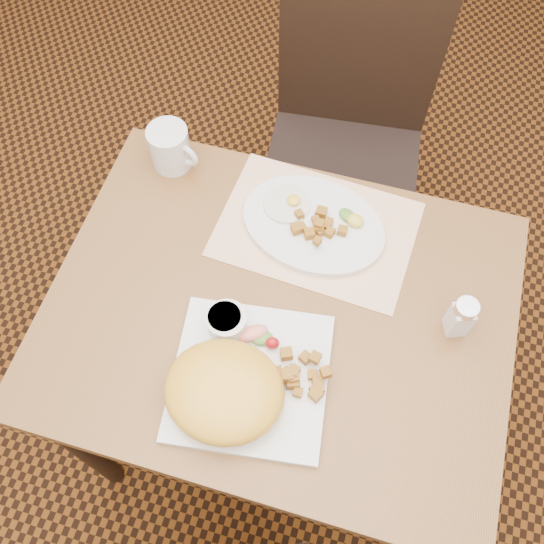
% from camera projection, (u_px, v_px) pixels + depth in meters
% --- Properties ---
extents(ground, '(8.00, 8.00, 0.00)m').
position_uv_depth(ground, '(277.00, 413.00, 1.84)').
color(ground, black).
rests_on(ground, ground).
extents(table, '(0.90, 0.70, 0.75)m').
position_uv_depth(table, '(279.00, 331.00, 1.27)').
color(table, brown).
rests_on(table, ground).
extents(chair_far, '(0.46, 0.47, 0.97)m').
position_uv_depth(chair_far, '(347.00, 131.00, 1.66)').
color(chair_far, black).
rests_on(chair_far, ground).
extents(placemat, '(0.42, 0.31, 0.00)m').
position_uv_depth(placemat, '(316.00, 229.00, 1.26)').
color(placemat, white).
rests_on(placemat, table).
extents(plate_square, '(0.31, 0.31, 0.02)m').
position_uv_depth(plate_square, '(250.00, 377.00, 1.10)').
color(plate_square, silver).
rests_on(plate_square, table).
extents(plate_oval, '(0.34, 0.27, 0.02)m').
position_uv_depth(plate_oval, '(313.00, 224.00, 1.26)').
color(plate_oval, silver).
rests_on(plate_oval, placemat).
extents(hollandaise_mound, '(0.21, 0.19, 0.08)m').
position_uv_depth(hollandaise_mound, '(223.00, 391.00, 1.05)').
color(hollandaise_mound, yellow).
rests_on(hollandaise_mound, plate_square).
extents(ramekin, '(0.08, 0.08, 0.04)m').
position_uv_depth(ramekin, '(227.00, 321.00, 1.12)').
color(ramekin, silver).
rests_on(ramekin, plate_square).
extents(garnish_sq, '(0.09, 0.06, 0.03)m').
position_uv_depth(garnish_sq, '(259.00, 337.00, 1.12)').
color(garnish_sq, '#387223').
rests_on(garnish_sq, plate_square).
extents(fried_egg, '(0.10, 0.10, 0.02)m').
position_uv_depth(fried_egg, '(288.00, 203.00, 1.27)').
color(fried_egg, white).
rests_on(fried_egg, plate_oval).
extents(garnish_ov, '(0.06, 0.05, 0.02)m').
position_uv_depth(garnish_ov, '(352.00, 218.00, 1.24)').
color(garnish_ov, '#387223').
rests_on(garnish_ov, plate_oval).
extents(salt_shaker, '(0.05, 0.05, 0.10)m').
position_uv_depth(salt_shaker, '(461.00, 317.00, 1.11)').
color(salt_shaker, white).
rests_on(salt_shaker, table).
extents(coffee_mug, '(0.12, 0.09, 0.10)m').
position_uv_depth(coffee_mug, '(171.00, 148.00, 1.30)').
color(coffee_mug, silver).
rests_on(coffee_mug, table).
extents(home_fries_sq, '(0.11, 0.11, 0.04)m').
position_uv_depth(home_fries_sq, '(297.00, 377.00, 1.08)').
color(home_fries_sq, '#A86D1B').
rests_on(home_fries_sq, plate_square).
extents(home_fries_ov, '(0.12, 0.10, 0.03)m').
position_uv_depth(home_fries_ov, '(318.00, 226.00, 1.23)').
color(home_fries_ov, '#A86D1B').
rests_on(home_fries_ov, plate_oval).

